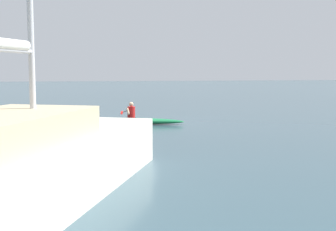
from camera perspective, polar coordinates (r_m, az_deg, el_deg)
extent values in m
plane|color=#334C56|center=(21.71, -4.82, -0.90)|extent=(160.00, 160.00, 0.00)
ellipsoid|color=#19723F|center=(21.21, -4.73, -0.68)|extent=(5.01, 2.30, 0.28)
torus|color=black|center=(21.20, -4.81, -0.35)|extent=(0.78, 0.78, 0.04)
cylinder|color=black|center=(21.59, -8.66, -0.26)|extent=(0.18, 0.18, 0.02)
cylinder|color=red|center=(21.16, -4.71, 0.42)|extent=(0.36, 0.36, 0.53)
sphere|color=tan|center=(21.13, -4.72, 1.44)|extent=(0.21, 0.21, 0.21)
cylinder|color=black|center=(21.20, -5.23, 0.61)|extent=(0.68, 1.88, 0.03)
ellipsoid|color=red|center=(20.25, -5.90, 0.36)|extent=(0.17, 0.39, 0.17)
ellipsoid|color=red|center=(22.16, -4.63, 0.84)|extent=(0.17, 0.39, 0.17)
cylinder|color=tan|center=(20.91, -5.10, 0.54)|extent=(0.17, 0.31, 0.34)
cylinder|color=tan|center=(21.45, -4.75, 0.68)|extent=(0.26, 0.25, 0.34)
cube|color=silver|center=(8.70, -19.09, -7.46)|extent=(6.36, 10.15, 1.18)
cone|color=silver|center=(13.41, -7.28, -2.58)|extent=(1.38, 1.27, 1.12)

